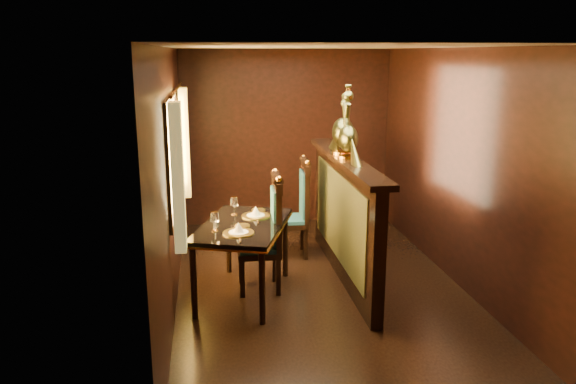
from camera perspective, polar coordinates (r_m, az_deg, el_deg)
The scene contains 8 objects.
ground at distance 6.09m, azimuth 3.25°, elevation -9.71°, with size 5.00×5.00×0.00m, color black.
room_shell at distance 5.65m, azimuth 2.58°, elevation 5.16°, with size 3.04×5.04×2.52m.
partition at distance 6.19m, azimuth 5.69°, elevation -2.34°, with size 0.26×2.70×1.36m.
dining_table at distance 5.69m, azimuth -4.63°, elevation -3.92°, with size 1.17×1.50×0.97m.
chair_left at distance 5.85m, azimuth -1.86°, elevation -3.81°, with size 0.46×0.51×1.27m.
chair_right at distance 6.84m, azimuth 1.12°, elevation -1.31°, with size 0.46×0.49×1.23m.
peacock_left at distance 5.91m, azimuth 6.16°, elevation 6.60°, with size 0.21×0.56×0.67m, color #164428, non-canonical shape.
peacock_right at distance 6.13m, azimuth 5.63°, elevation 7.35°, with size 0.24×0.65×0.77m, color #164428, non-canonical shape.
Camera 1 is at (-1.15, -5.46, 2.45)m, focal length 35.00 mm.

